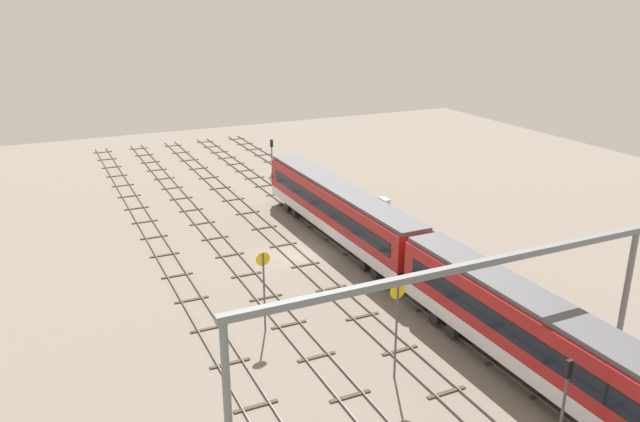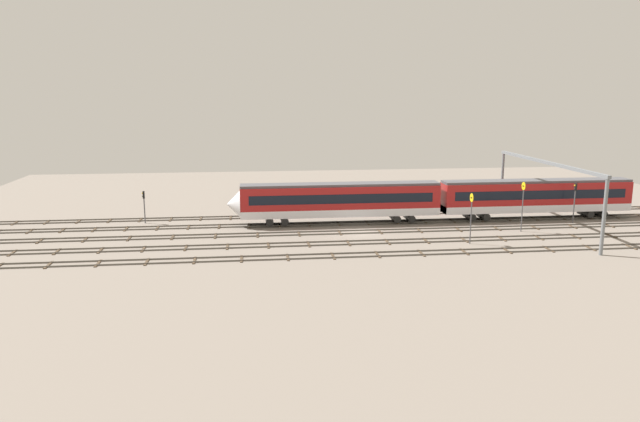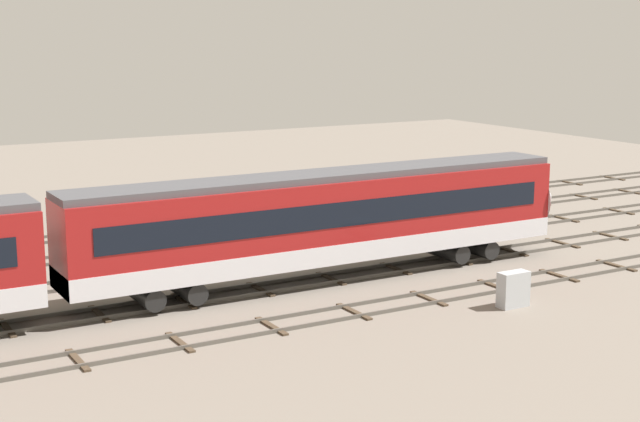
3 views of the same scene
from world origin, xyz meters
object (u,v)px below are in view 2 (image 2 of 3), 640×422
Objects in this scene: train at (435,200)px; speed_sign_mid_trackside at (471,212)px; relay_cabinet at (298,207)px; speed_sign_near_foreground at (523,200)px; signal_light_trackside_departure at (575,197)px; overhead_gantry at (546,175)px; signal_light_trackside_approach at (144,202)px.

speed_sign_mid_trackside is at bearing 91.62° from train.
speed_sign_mid_trackside is at bearing 131.77° from relay_cabinet.
speed_sign_near_foreground is at bearing -149.03° from speed_sign_mid_trackside.
speed_sign_near_foreground is 1.18× the size of signal_light_trackside_departure.
speed_sign_mid_trackside is (7.85, 4.71, -0.20)m from speed_sign_near_foreground.
signal_light_trackside_departure is 34.52m from relay_cabinet.
signal_light_trackside_departure is (-5.04, -2.21, -3.13)m from overhead_gantry.
train is at bearing 155.67° from relay_cabinet.
speed_sign_mid_trackside is (11.18, 6.20, -2.84)m from overhead_gantry.
train is 2.05× the size of overhead_gantry.
overhead_gantry is at bearing 155.91° from relay_cabinet.
speed_sign_near_foreground reaches higher than signal_light_trackside_departure.
train is 34.22× the size of relay_cabinet.
train is 9.35× the size of speed_sign_mid_trackside.
speed_sign_near_foreground is at bearing 167.67° from signal_light_trackside_approach.
train is at bearing -38.72° from speed_sign_near_foreground.
train is 18.03m from relay_cabinet.
speed_sign_near_foreground is (-8.17, 6.55, 1.00)m from train.
overhead_gantry is at bearing 170.28° from signal_light_trackside_approach.
relay_cabinet is at bearing -166.98° from signal_light_trackside_approach.
signal_light_trackside_departure is at bearing 162.70° from relay_cabinet.
speed_sign_near_foreground is at bearing 141.28° from train.
train is 13.08m from overhead_gantry.
relay_cabinet is (27.84, -12.45, -5.56)m from overhead_gantry.
speed_sign_near_foreground is 9.16m from speed_sign_mid_trackside.
speed_sign_mid_trackside is 38.47m from signal_light_trackside_approach.
signal_light_trackside_departure is at bearing 170.23° from train.
relay_cabinet is at bearing -17.30° from signal_light_trackside_departure.
relay_cabinet is at bearing -24.33° from train.
speed_sign_near_foreground is at bearing 24.03° from overhead_gantry.
signal_light_trackside_departure reaches higher than relay_cabinet.
speed_sign_mid_trackside reaches higher than relay_cabinet.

